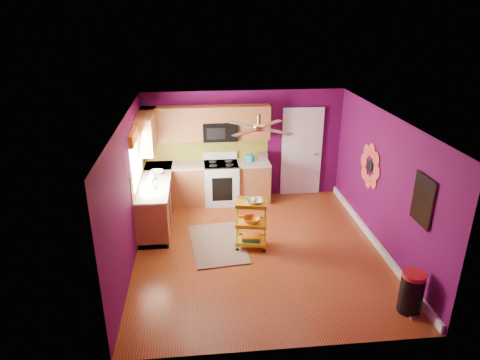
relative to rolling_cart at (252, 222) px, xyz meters
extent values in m
plane|color=maroon|center=(0.11, -0.11, -0.52)|extent=(5.00, 5.00, 0.00)
cube|color=#520942|center=(0.11, 2.39, 0.73)|extent=(4.50, 0.04, 2.50)
cube|color=#520942|center=(0.11, -2.61, 0.73)|extent=(4.50, 0.04, 2.50)
cube|color=#520942|center=(-2.14, -0.11, 0.73)|extent=(0.04, 5.00, 2.50)
cube|color=#520942|center=(2.36, -0.11, 0.73)|extent=(0.04, 5.00, 2.50)
cube|color=silver|center=(0.11, -0.11, 1.98)|extent=(4.50, 5.00, 0.04)
cube|color=white|center=(2.33, -0.11, -0.45)|extent=(0.05, 4.90, 0.14)
cube|color=brown|center=(-1.84, 1.24, -0.07)|extent=(0.60, 2.30, 0.90)
cube|color=brown|center=(-0.74, 2.09, -0.07)|extent=(2.80, 0.60, 0.90)
cube|color=beige|center=(-1.84, 1.24, 0.40)|extent=(0.63, 2.30, 0.04)
cube|color=beige|center=(-0.74, 2.09, 0.40)|extent=(2.80, 0.63, 0.04)
cube|color=black|center=(-1.84, 1.24, -0.47)|extent=(0.54, 2.30, 0.10)
cube|color=black|center=(-0.74, 2.09, -0.47)|extent=(2.80, 0.54, 0.10)
cube|color=white|center=(-0.44, 2.06, -0.06)|extent=(0.76, 0.66, 0.92)
cube|color=black|center=(-0.44, 2.06, 0.40)|extent=(0.76, 0.62, 0.03)
cube|color=white|center=(-0.44, 2.34, 0.52)|extent=(0.76, 0.06, 0.18)
cube|color=black|center=(-0.44, 1.73, -0.07)|extent=(0.45, 0.02, 0.55)
cube|color=brown|center=(-1.48, 2.22, 1.30)|extent=(1.32, 0.33, 0.75)
cube|color=brown|center=(0.30, 2.22, 1.30)|extent=(0.72, 0.33, 0.75)
cube|color=brown|center=(-0.44, 2.22, 1.51)|extent=(0.76, 0.33, 0.34)
cube|color=brown|center=(-1.97, 1.74, 1.30)|extent=(0.33, 1.30, 0.75)
cube|color=black|center=(-0.44, 2.19, 1.13)|extent=(0.76, 0.38, 0.40)
cube|color=olive|center=(-0.74, 2.38, 0.67)|extent=(2.80, 0.01, 0.51)
cube|color=olive|center=(-2.13, 1.24, 0.67)|extent=(0.01, 2.30, 0.51)
cube|color=white|center=(-2.12, 0.94, 1.03)|extent=(0.03, 1.20, 1.00)
cube|color=orange|center=(-2.09, 0.94, 1.50)|extent=(0.08, 1.35, 0.22)
cube|color=white|center=(1.46, 2.36, 0.50)|extent=(0.85, 0.04, 2.05)
cube|color=white|center=(1.46, 2.34, 0.50)|extent=(0.95, 0.02, 2.15)
sphere|color=#BF8C3F|center=(1.78, 2.31, 0.48)|extent=(0.07, 0.07, 0.07)
cylinder|color=black|center=(2.34, 0.49, 0.83)|extent=(0.01, 0.24, 0.24)
cube|color=#1C8FB9|center=(2.34, -1.51, 1.03)|extent=(0.03, 0.52, 0.72)
cube|color=black|center=(2.33, -1.51, 1.03)|extent=(0.01, 0.56, 0.76)
cylinder|color=#BF8C3F|center=(0.11, 0.09, 1.90)|extent=(0.06, 0.06, 0.16)
cylinder|color=#BF8C3F|center=(0.11, 0.09, 1.76)|extent=(0.20, 0.20, 0.08)
cube|color=#4C2D19|center=(0.38, 0.36, 1.76)|extent=(0.47, 0.47, 0.01)
cube|color=#4C2D19|center=(-0.15, 0.36, 1.76)|extent=(0.47, 0.47, 0.01)
cube|color=#4C2D19|center=(-0.15, -0.18, 1.76)|extent=(0.47, 0.47, 0.01)
cube|color=#4C2D19|center=(0.38, -0.18, 1.76)|extent=(0.47, 0.47, 0.01)
cube|color=black|center=(-0.63, 0.15, -0.51)|extent=(1.14, 1.68, 0.02)
cylinder|color=gold|center=(-0.29, -0.12, -0.05)|extent=(0.02, 0.02, 0.87)
cylinder|color=gold|center=(0.21, -0.22, -0.05)|extent=(0.02, 0.02, 0.87)
cylinder|color=gold|center=(-0.22, 0.22, -0.05)|extent=(0.02, 0.02, 0.87)
cylinder|color=gold|center=(0.27, 0.13, -0.05)|extent=(0.02, 0.02, 0.87)
sphere|color=black|center=(-0.29, -0.12, -0.49)|extent=(0.06, 0.06, 0.06)
sphere|color=black|center=(0.21, -0.22, -0.49)|extent=(0.06, 0.06, 0.06)
sphere|color=black|center=(-0.22, 0.22, -0.49)|extent=(0.06, 0.06, 0.06)
sphere|color=black|center=(0.27, 0.13, -0.49)|extent=(0.06, 0.06, 0.06)
cube|color=gold|center=(-0.01, 0.00, 0.37)|extent=(0.63, 0.51, 0.03)
cube|color=gold|center=(-0.01, 0.00, -0.03)|extent=(0.63, 0.51, 0.03)
cube|color=gold|center=(-0.01, 0.00, -0.40)|extent=(0.63, 0.51, 0.03)
imported|color=beige|center=(0.04, -0.01, 0.42)|extent=(0.36, 0.36, 0.08)
sphere|color=yellow|center=(0.04, -0.01, 0.44)|extent=(0.10, 0.10, 0.10)
imported|color=orange|center=(-0.01, 0.00, 0.03)|extent=(0.37, 0.37, 0.10)
cube|color=navy|center=(-0.01, 0.00, -0.36)|extent=(0.37, 0.30, 0.04)
cube|color=#267233|center=(-0.01, 0.00, -0.33)|extent=(0.37, 0.30, 0.04)
cube|color=orange|center=(-0.01, 0.00, -0.29)|extent=(0.37, 0.30, 0.03)
cylinder|color=black|center=(2.09, -2.04, -0.23)|extent=(0.43, 0.43, 0.59)
cylinder|color=red|center=(2.09, -2.04, 0.10)|extent=(0.34, 0.34, 0.07)
cube|color=beige|center=(2.09, -2.21, -0.51)|extent=(0.13, 0.09, 0.03)
cylinder|color=teal|center=(0.23, 2.14, 0.50)|extent=(0.18, 0.18, 0.16)
sphere|color=teal|center=(0.23, 2.14, 0.60)|extent=(0.06, 0.06, 0.06)
cube|color=beige|center=(0.51, 2.17, 0.51)|extent=(0.22, 0.15, 0.18)
imported|color=#EA3F72|center=(-1.90, 0.96, 0.50)|extent=(0.08, 0.08, 0.17)
imported|color=white|center=(-1.89, 1.23, 0.51)|extent=(0.15, 0.15, 0.19)
imported|color=white|center=(-1.81, 1.57, 0.45)|extent=(0.27, 0.27, 0.07)
imported|color=white|center=(-1.82, 0.77, 0.46)|extent=(0.11, 0.11, 0.09)
camera|label=1|loc=(-0.92, -6.92, 3.68)|focal=32.00mm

